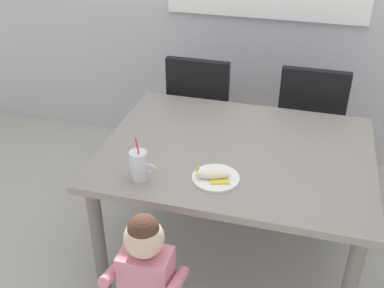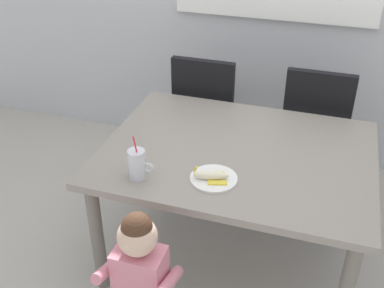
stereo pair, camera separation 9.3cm
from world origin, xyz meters
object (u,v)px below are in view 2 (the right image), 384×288
object	(u,v)px
dining_table	(237,164)
toddler_standing	(140,271)
milk_cup	(137,166)
peeled_banana	(212,176)
snack_plate	(214,179)
dining_chair_left	(207,111)
dining_chair_right	(315,124)

from	to	relation	value
dining_table	toddler_standing	bearing A→B (deg)	-107.71
toddler_standing	milk_cup	xyz separation A→B (m)	(-0.16, 0.37, 0.28)
toddler_standing	peeled_banana	xyz separation A→B (m)	(0.19, 0.45, 0.24)
milk_cup	snack_plate	distance (m)	0.37
dining_chair_left	snack_plate	bearing A→B (deg)	107.83
toddler_standing	dining_chair_left	bearing A→B (deg)	95.35
dining_chair_right	peeled_banana	distance (m)	1.19
dining_chair_right	toddler_standing	xyz separation A→B (m)	(-0.60, -1.54, -0.02)
toddler_standing	peeled_banana	bearing A→B (deg)	67.47
dining_chair_left	milk_cup	distance (m)	1.17
dining_table	milk_cup	bearing A→B (deg)	-135.90
milk_cup	snack_plate	bearing A→B (deg)	14.86
dining_chair_left	toddler_standing	bearing A→B (deg)	95.35
dining_table	milk_cup	xyz separation A→B (m)	(-0.40, -0.39, 0.15)
dining_table	snack_plate	world-z (taller)	snack_plate
dining_table	toddler_standing	size ratio (longest dim) A/B	1.69
dining_chair_left	peeled_banana	distance (m)	1.13
dining_table	snack_plate	size ratio (longest dim) A/B	6.15
dining_chair_right	peeled_banana	xyz separation A→B (m)	(-0.41, -1.09, 0.23)
dining_chair_left	dining_chair_right	size ratio (longest dim) A/B	1.00
dining_chair_right	milk_cup	distance (m)	1.42
toddler_standing	peeled_banana	distance (m)	0.55
milk_cup	snack_plate	world-z (taller)	milk_cup
milk_cup	peeled_banana	size ratio (longest dim) A/B	1.42
dining_chair_left	milk_cup	bearing A→B (deg)	89.16
dining_chair_right	milk_cup	bearing A→B (deg)	57.01
dining_table	snack_plate	bearing A→B (deg)	-99.40
toddler_standing	dining_chair_right	bearing A→B (deg)	68.72
toddler_standing	milk_cup	distance (m)	0.49
toddler_standing	peeled_banana	world-z (taller)	toddler_standing
dining_chair_left	dining_chair_right	distance (m)	0.74
toddler_standing	snack_plate	world-z (taller)	toddler_standing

